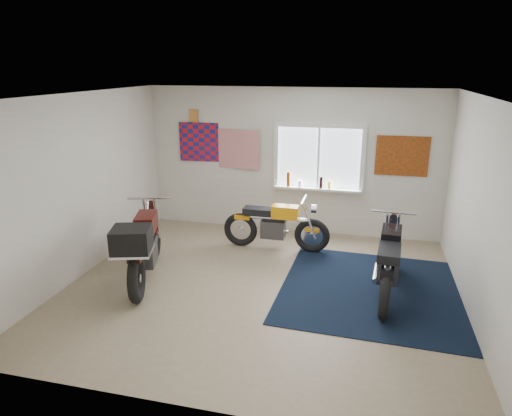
% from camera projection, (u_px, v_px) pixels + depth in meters
% --- Properties ---
extents(ground, '(5.50, 5.50, 0.00)m').
position_uv_depth(ground, '(261.00, 288.00, 6.57)').
color(ground, '#9E896B').
rests_on(ground, ground).
extents(room_shell, '(5.50, 5.50, 5.50)m').
position_uv_depth(room_shell, '(261.00, 177.00, 6.08)').
color(room_shell, white).
rests_on(room_shell, ground).
extents(navy_rug, '(2.60, 2.69, 0.01)m').
position_uv_depth(navy_rug, '(371.00, 290.00, 6.50)').
color(navy_rug, black).
rests_on(navy_rug, ground).
extents(window_assembly, '(1.66, 0.17, 1.26)m').
position_uv_depth(window_assembly, '(318.00, 162.00, 8.33)').
color(window_assembly, white).
rests_on(window_assembly, room_shell).
extents(oil_bottles, '(0.82, 0.07, 0.28)m').
position_uv_depth(oil_bottles, '(304.00, 181.00, 8.43)').
color(oil_bottles, brown).
rests_on(oil_bottles, window_assembly).
extents(flag_display, '(1.60, 0.10, 1.17)m').
position_uv_depth(flag_display, '(194.00, 116.00, 8.66)').
color(flag_display, red).
rests_on(flag_display, room_shell).
extents(triumph_poster, '(0.90, 0.03, 0.70)m').
position_uv_depth(triumph_poster, '(402.00, 156.00, 7.96)').
color(triumph_poster, '#A54C14').
rests_on(triumph_poster, room_shell).
extents(yellow_triumph, '(1.87, 0.56, 0.94)m').
position_uv_depth(yellow_triumph, '(275.00, 226.00, 7.86)').
color(yellow_triumph, black).
rests_on(yellow_triumph, ground).
extents(black_chrome_bike, '(0.63, 2.05, 1.05)m').
position_uv_depth(black_chrome_bike, '(389.00, 263.00, 6.30)').
color(black_chrome_bike, black).
rests_on(black_chrome_bike, navy_rug).
extents(maroon_tourer, '(1.02, 2.16, 1.11)m').
position_uv_depth(maroon_tourer, '(143.00, 246.00, 6.57)').
color(maroon_tourer, black).
rests_on(maroon_tourer, ground).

